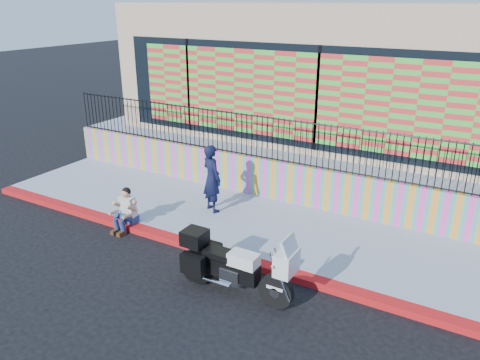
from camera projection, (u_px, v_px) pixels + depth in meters
The scene contains 10 objects.
ground at pixel (240, 262), 10.16m from camera, with size 90.00×90.00×0.00m, color black.
red_curb at pixel (240, 259), 10.13m from camera, with size 16.00×0.30×0.15m, color #9F0B1B.
sidewalk at pixel (274, 229), 11.47m from camera, with size 16.00×3.00×0.15m, color #8C94A8.
mural_wall at pixel (300, 185), 12.53m from camera, with size 16.00×0.20×1.10m, color #FF43B3.
metal_fence at pixel (302, 143), 12.12m from camera, with size 15.80×0.04×1.20m, color black, non-canonical shape.
elevated_platform at pixel (357, 141), 16.68m from camera, with size 16.00×10.00×1.25m, color #8C94A8.
storefront_building at pixel (362, 67), 15.56m from camera, with size 14.00×8.06×4.00m.
police_motorcycle at pixel (233, 264), 8.90m from camera, with size 2.42×0.80×1.51m.
police_officer at pixel (212, 178), 12.01m from camera, with size 0.65×0.43×1.79m, color black.
seated_man at pixel (124, 214), 11.42m from camera, with size 0.54×0.71×1.06m.
Camera 1 is at (4.40, -7.65, 5.34)m, focal length 35.00 mm.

